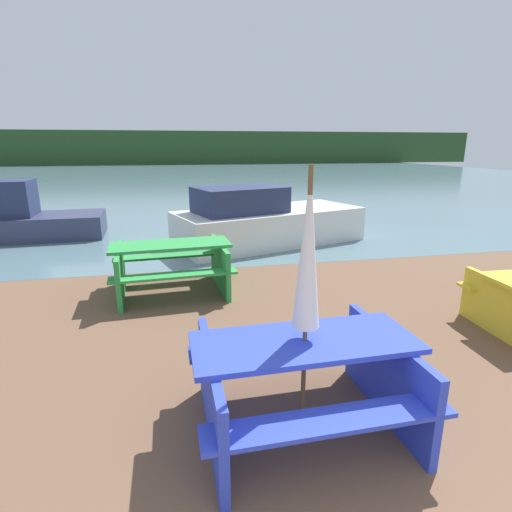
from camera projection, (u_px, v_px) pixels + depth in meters
water at (186, 175)px, 31.22m from camera, size 60.00×50.00×0.00m
far_treeline at (179, 148)px, 49.56m from camera, size 80.00×1.60×4.00m
picnic_table_blue at (304, 375)px, 3.21m from camera, size 1.79×1.41×0.79m
picnic_table_green at (171, 263)px, 6.25m from camera, size 1.91×1.50×0.80m
umbrella_white at (308, 253)px, 2.94m from camera, size 0.21×0.21×2.13m
boat at (264, 222)px, 9.42m from camera, size 4.74×3.06×1.37m
boat_second at (22, 218)px, 9.92m from camera, size 3.51×1.75×1.45m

